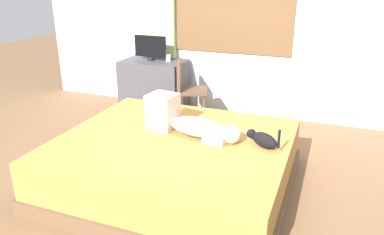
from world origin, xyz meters
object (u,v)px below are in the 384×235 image
(person_lying, at_px, (188,122))
(chair_by_desk, at_px, (187,87))
(tv_monitor, at_px, (150,48))
(cup, at_px, (168,58))
(desk, at_px, (154,86))
(bed, at_px, (174,163))
(cat, at_px, (263,139))

(person_lying, distance_m, chair_by_desk, 1.48)
(tv_monitor, relative_size, cup, 5.11)
(desk, bearing_deg, tv_monitor, -180.00)
(chair_by_desk, bearing_deg, desk, 153.06)
(bed, relative_size, cup, 22.39)
(cup, bearing_deg, bed, -64.28)
(bed, relative_size, cat, 6.59)
(cat, height_order, tv_monitor, tv_monitor)
(tv_monitor, distance_m, cup, 0.30)
(tv_monitor, bearing_deg, cup, 6.94)
(cup, bearing_deg, cat, -46.12)
(cat, bearing_deg, cup, 133.88)
(tv_monitor, height_order, cup, tv_monitor)
(person_lying, xyz_separation_m, tv_monitor, (-1.25, 1.69, 0.33))
(desk, relative_size, tv_monitor, 1.87)
(bed, xyz_separation_m, chair_by_desk, (-0.48, 1.53, 0.27))
(person_lying, relative_size, chair_by_desk, 1.10)
(desk, bearing_deg, cup, 8.15)
(cat, xyz_separation_m, tv_monitor, (-1.95, 1.73, 0.37))
(bed, bearing_deg, tv_monitor, 122.23)
(person_lying, distance_m, tv_monitor, 2.13)
(cat, bearing_deg, chair_by_desk, 132.12)
(desk, bearing_deg, bed, -58.64)
(person_lying, distance_m, desk, 2.09)
(cat, xyz_separation_m, chair_by_desk, (-1.26, 1.40, -0.04))
(desk, distance_m, tv_monitor, 0.55)
(cup, distance_m, chair_by_desk, 0.63)
(desk, xyz_separation_m, cup, (0.22, 0.03, 0.42))
(bed, relative_size, person_lying, 2.23)
(chair_by_desk, bearing_deg, bed, -72.52)
(desk, bearing_deg, cat, -42.07)
(bed, distance_m, desk, 2.18)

